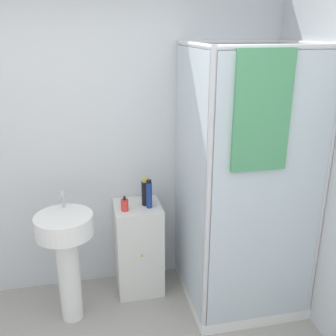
% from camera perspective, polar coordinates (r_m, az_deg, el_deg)
% --- Properties ---
extents(wall_back, '(6.40, 0.06, 2.50)m').
position_cam_1_polar(wall_back, '(3.27, -12.48, 2.94)').
color(wall_back, silver).
rests_on(wall_back, ground_plane).
extents(shower_enclosure, '(0.89, 0.92, 2.08)m').
position_cam_1_polar(shower_enclosure, '(3.22, 9.88, -9.89)').
color(shower_enclosure, white).
rests_on(shower_enclosure, ground_plane).
extents(vanity_cabinet, '(0.38, 0.40, 0.79)m').
position_cam_1_polar(vanity_cabinet, '(3.43, -4.28, -11.42)').
color(vanity_cabinet, silver).
rests_on(vanity_cabinet, ground_plane).
extents(sink, '(0.42, 0.42, 1.02)m').
position_cam_1_polar(sink, '(3.08, -14.52, -11.21)').
color(sink, white).
rests_on(sink, ground_plane).
extents(soap_dispenser, '(0.06, 0.06, 0.13)m').
position_cam_1_polar(soap_dispenser, '(3.15, -6.31, -5.32)').
color(soap_dispenser, red).
rests_on(soap_dispenser, vanity_cabinet).
extents(shampoo_bottle_tall_black, '(0.07, 0.07, 0.23)m').
position_cam_1_polar(shampoo_bottle_tall_black, '(3.21, -3.28, -3.51)').
color(shampoo_bottle_tall_black, black).
rests_on(shampoo_bottle_tall_black, vanity_cabinet).
extents(shampoo_bottle_blue, '(0.05, 0.05, 0.24)m').
position_cam_1_polar(shampoo_bottle_blue, '(3.16, -2.76, -3.82)').
color(shampoo_bottle_blue, navy).
rests_on(shampoo_bottle_blue, vanity_cabinet).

